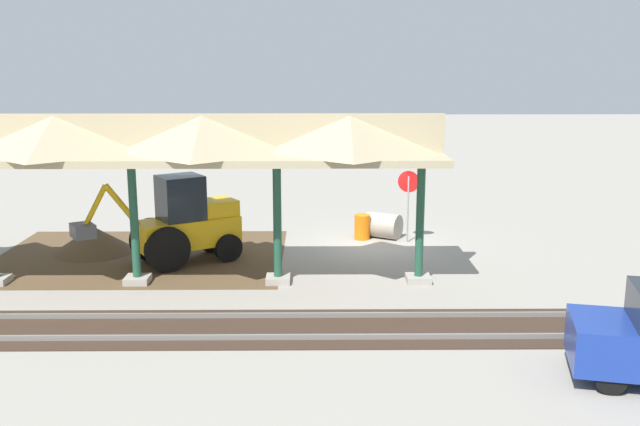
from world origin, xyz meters
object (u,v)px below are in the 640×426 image
stop_sign (408,191)px  traffic_barrel (362,227)px  concrete_pipe (383,226)px  backhoe (183,224)px

stop_sign → traffic_barrel: 2.16m
concrete_pipe → traffic_barrel: (0.78, 0.19, -0.00)m
stop_sign → backhoe: bearing=18.4°
stop_sign → backhoe: size_ratio=0.52×
traffic_barrel → stop_sign: bearing=164.1°
backhoe → traffic_barrel: 6.64m
backhoe → concrete_pipe: size_ratio=3.31×
backhoe → traffic_barrel: (-5.90, -2.93, -0.82)m
backhoe → concrete_pipe: (-6.68, -3.13, -0.81)m
stop_sign → backhoe: 7.90m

